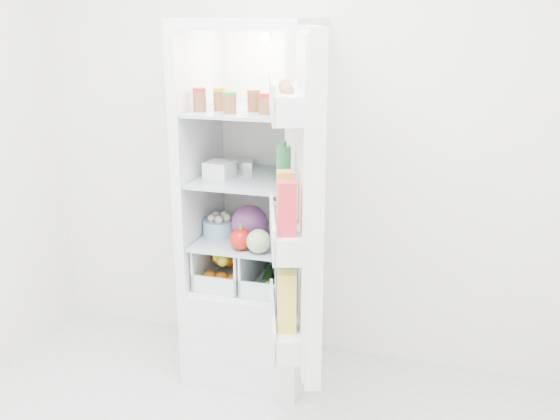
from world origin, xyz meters
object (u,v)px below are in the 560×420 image
(red_cabbage, at_px, (250,223))
(fridge_door, at_px, (301,209))
(refrigerator, at_px, (256,247))
(mushroom_bowl, at_px, (220,227))

(red_cabbage, distance_m, fridge_door, 0.69)
(refrigerator, bearing_deg, red_cabbage, -86.97)
(refrigerator, xyz_separation_m, mushroom_bowl, (-0.17, -0.09, 0.12))
(refrigerator, height_order, fridge_door, refrigerator)
(red_cabbage, relative_size, fridge_door, 0.14)
(mushroom_bowl, bearing_deg, refrigerator, 27.40)
(mushroom_bowl, distance_m, fridge_door, 0.83)
(refrigerator, relative_size, mushroom_bowl, 10.63)
(refrigerator, xyz_separation_m, red_cabbage, (0.01, -0.12, 0.17))
(red_cabbage, distance_m, mushroom_bowl, 0.18)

